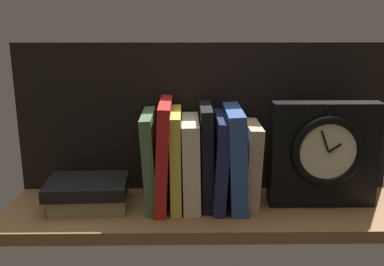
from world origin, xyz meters
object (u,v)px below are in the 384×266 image
book_navy_bierce (219,161)px  framed_clock (324,154)px  book_cream_twain (191,162)px  book_stack_side (89,192)px  book_red_requiem (164,154)px  book_tan_shortstories (251,164)px  book_blue_modern (235,157)px  book_green_romantic (151,159)px  book_yellow_seinlanguage (176,158)px  book_black_skeptic (206,156)px

book_navy_bierce → framed_clock: bearing=-3.0°
book_cream_twain → framed_clock: 27.55cm
book_navy_bierce → book_stack_side: 28.20cm
book_red_requiem → book_tan_shortstories: size_ratio=1.27×
framed_clock → book_stack_side: framed_clock is taller
book_cream_twain → book_blue_modern: size_ratio=0.90×
book_red_requiem → book_blue_modern: book_red_requiem is taller
book_green_romantic → book_blue_modern: 17.52cm
book_yellow_seinlanguage → book_stack_side: size_ratio=1.18×
framed_clock → book_stack_side: (-48.93, 0.06, -8.32)cm
book_green_romantic → book_cream_twain: size_ratio=1.07×
book_cream_twain → book_blue_modern: 9.20cm
book_navy_bierce → book_blue_modern: (3.22, 0.00, 0.74)cm
book_green_romantic → book_black_skeptic: book_black_skeptic is taller
framed_clock → book_tan_shortstories: bearing=175.6°
book_black_skeptic → book_navy_bierce: bearing=0.0°
book_black_skeptic → book_stack_side: (-24.68, -1.08, -7.61)cm
book_black_skeptic → book_tan_shortstories: (9.32, 0.00, -1.90)cm
book_blue_modern → book_stack_side: size_ratio=1.21×
book_green_romantic → framed_clock: 35.87cm
book_red_requiem → book_blue_modern: 14.88cm
book_navy_bierce → framed_clock: framed_clock is taller
framed_clock → book_stack_side: bearing=179.9°
book_blue_modern → book_tan_shortstories: (3.38, 0.00, -1.59)cm
book_black_skeptic → book_tan_shortstories: book_black_skeptic is taller
book_black_skeptic → book_tan_shortstories: bearing=0.0°
book_red_requiem → book_cream_twain: bearing=0.0°
book_navy_bierce → book_stack_side: book_navy_bierce is taller
book_black_skeptic → framed_clock: bearing=-2.7°
book_yellow_seinlanguage → framed_clock: bearing=-2.1°
book_cream_twain → book_stack_side: size_ratio=1.08×
book_navy_bierce → framed_clock: size_ratio=0.86×
book_navy_bierce → book_cream_twain: bearing=180.0°
book_stack_side → book_black_skeptic: bearing=2.5°
book_tan_shortstories → book_red_requiem: bearing=180.0°
book_yellow_seinlanguage → framed_clock: framed_clock is taller
book_red_requiem → book_black_skeptic: size_ratio=1.04×
book_cream_twain → book_navy_bierce: bearing=0.0°
book_red_requiem → book_black_skeptic: 8.93cm
book_yellow_seinlanguage → framed_clock: size_ratio=0.90×
book_green_romantic → book_stack_side: bearing=-175.3°
book_green_romantic → book_red_requiem: 2.91cm
book_tan_shortstories → book_black_skeptic: bearing=180.0°
book_red_requiem → book_black_skeptic: bearing=0.0°
book_cream_twain → book_black_skeptic: 3.49cm
book_navy_bierce → book_tan_shortstories: size_ratio=1.10×
book_stack_side → book_tan_shortstories: bearing=1.8°
book_green_romantic → book_navy_bierce: bearing=0.0°
book_yellow_seinlanguage → book_navy_bierce: bearing=0.0°
book_green_romantic → book_cream_twain: book_green_romantic is taller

